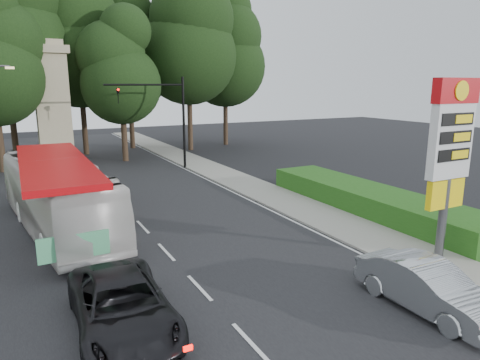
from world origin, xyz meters
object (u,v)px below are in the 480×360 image
gas_station_pylon (451,145)px  traffic_signal_mast (167,110)px  sedan_silver (427,286)px  suv_charcoal (122,306)px  transit_bus (57,195)px  monument (52,104)px

gas_station_pylon → traffic_signal_mast: (-3.52, 22.00, 0.22)m
sedan_silver → suv_charcoal: 8.85m
traffic_signal_mast → sedan_silver: size_ratio=1.59×
traffic_signal_mast → transit_bus: bearing=-128.5°
traffic_signal_mast → monument: bearing=142.0°
transit_bus → sedan_silver: transit_bus is taller
gas_station_pylon → suv_charcoal: size_ratio=1.28×
transit_bus → suv_charcoal: (0.70, -9.82, -0.91)m
gas_station_pylon → suv_charcoal: (-12.00, 0.65, -3.71)m
transit_bus → suv_charcoal: bearing=-93.7°
transit_bus → monument: bearing=77.3°
suv_charcoal → traffic_signal_mast: bearing=70.2°
traffic_signal_mast → transit_bus: traffic_signal_mast is taller
gas_station_pylon → sedan_silver: 5.77m
suv_charcoal → transit_bus: bearing=95.9°
gas_station_pylon → suv_charcoal: 12.58m
monument → transit_bus: size_ratio=0.85×
traffic_signal_mast → suv_charcoal: bearing=-111.7°
gas_station_pylon → sedan_silver: bearing=-146.9°
gas_station_pylon → transit_bus: bearing=140.5°
gas_station_pylon → transit_bus: (-12.70, 10.47, -2.80)m
monument → sedan_silver: monument is taller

